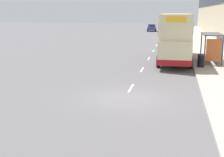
% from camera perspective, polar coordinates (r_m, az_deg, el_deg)
% --- Properties ---
extents(ground_plane, '(220.00, 220.00, 0.00)m').
position_cam_1_polar(ground_plane, '(16.57, 2.42, -3.57)').
color(ground_plane, '#5B595B').
extents(pavement, '(5.00, 93.00, 0.14)m').
position_cam_1_polar(pavement, '(54.58, 15.78, 7.01)').
color(pavement, '#A39E93').
rests_on(pavement, ground_plane).
extents(lane_mark_0, '(0.12, 2.00, 0.01)m').
position_cam_1_polar(lane_mark_0, '(18.66, 3.48, -1.77)').
color(lane_mark_0, silver).
rests_on(lane_mark_0, ground_plane).
extents(lane_mark_1, '(0.12, 2.00, 0.01)m').
position_cam_1_polar(lane_mark_1, '(24.73, 5.52, 1.63)').
color(lane_mark_1, silver).
rests_on(lane_mark_1, ground_plane).
extents(lane_mark_2, '(0.12, 2.00, 0.01)m').
position_cam_1_polar(lane_mark_2, '(30.88, 6.75, 3.69)').
color(lane_mark_2, silver).
rests_on(lane_mark_2, ground_plane).
extents(lane_mark_3, '(0.12, 2.00, 0.01)m').
position_cam_1_polar(lane_mark_3, '(37.06, 7.58, 5.06)').
color(lane_mark_3, silver).
rests_on(lane_mark_3, ground_plane).
extents(lane_mark_4, '(0.12, 2.00, 0.01)m').
position_cam_1_polar(lane_mark_4, '(43.26, 8.17, 6.04)').
color(lane_mark_4, silver).
rests_on(lane_mark_4, ground_plane).
extents(lane_mark_5, '(0.12, 2.00, 0.01)m').
position_cam_1_polar(lane_mark_5, '(49.47, 8.61, 6.77)').
color(lane_mark_5, silver).
rests_on(lane_mark_5, ground_plane).
extents(lane_mark_6, '(0.12, 2.00, 0.01)m').
position_cam_1_polar(lane_mark_6, '(55.69, 8.96, 7.34)').
color(lane_mark_6, silver).
rests_on(lane_mark_6, ground_plane).
extents(lane_mark_7, '(0.12, 2.00, 0.01)m').
position_cam_1_polar(lane_mark_7, '(61.92, 9.23, 7.79)').
color(lane_mark_7, silver).
rests_on(lane_mark_7, ground_plane).
extents(bus_shelter, '(1.60, 4.20, 2.48)m').
position_cam_1_polar(bus_shelter, '(28.55, 18.15, 6.28)').
color(bus_shelter, '#4C4C51').
rests_on(bus_shelter, ground_plane).
extents(double_decker_bus_near, '(2.85, 11.46, 4.30)m').
position_cam_1_polar(double_decker_bus_near, '(29.15, 11.52, 7.55)').
color(double_decker_bus_near, beige).
rests_on(double_decker_bus_near, ground_plane).
extents(car_0, '(1.98, 3.89, 1.66)m').
position_cam_1_polar(car_0, '(74.72, 7.29, 9.19)').
color(car_0, navy).
rests_on(car_0, ground_plane).
extents(car_1, '(1.96, 4.39, 1.70)m').
position_cam_1_polar(car_1, '(73.92, 12.05, 9.01)').
color(car_1, '#B7B799').
rests_on(car_1, ground_plane).
extents(pedestrian_1, '(0.34, 0.34, 1.71)m').
position_cam_1_polar(pedestrian_1, '(33.18, 19.25, 5.44)').
color(pedestrian_1, '#23232D').
rests_on(pedestrian_1, ground_plane).
extents(litter_bin, '(0.55, 0.55, 1.05)m').
position_cam_1_polar(litter_bin, '(25.93, 15.94, 3.19)').
color(litter_bin, black).
rests_on(litter_bin, ground_plane).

